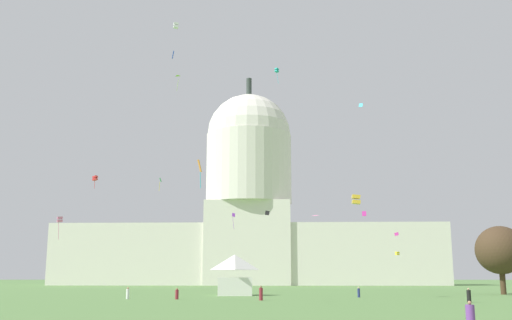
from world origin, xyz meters
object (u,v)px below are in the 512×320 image
at_px(kite_magenta_low_b, 397,234).
at_px(kite_yellow_low, 397,253).
at_px(event_tent, 235,275).
at_px(person_purple_aisle_center, 471,319).
at_px(tree_east_far, 500,250).
at_px(kite_lime_high, 177,78).
at_px(person_black_near_tree_east, 469,296).
at_px(kite_pink_low, 60,220).
at_px(kite_turquoise_high, 277,71).
at_px(kite_gold_low, 356,199).
at_px(kite_pink_low_b, 315,217).
at_px(kite_white_high, 176,25).
at_px(kite_violet_low, 233,217).
at_px(person_white_mid_center, 128,294).
at_px(person_maroon_front_center, 261,294).
at_px(kite_blue_high, 173,55).
at_px(kite_cyan_high, 361,105).
at_px(kite_black_mid, 267,213).
at_px(person_navy_edge_east, 359,292).
at_px(person_maroon_lawn_far_left, 177,294).
at_px(kite_green_mid, 160,182).
at_px(kite_magenta_low, 364,214).
at_px(kite_orange_low, 200,168).
at_px(capitol_building, 249,213).
at_px(kite_red_mid, 95,178).

bearing_deg(kite_magenta_low_b, kite_yellow_low, 165.25).
bearing_deg(event_tent, person_purple_aisle_center, -79.51).
bearing_deg(tree_east_far, kite_lime_high, 141.68).
xyz_separation_m(person_black_near_tree_east, kite_pink_low, (-59.35, 28.53, 11.68)).
height_order(kite_turquoise_high, kite_lime_high, kite_lime_high).
xyz_separation_m(kite_gold_low, kite_lime_high, (-37.82, 67.55, 41.75)).
bearing_deg(kite_magenta_low_b, person_purple_aisle_center, -13.33).
bearing_deg(kite_pink_low, kite_pink_low_b, -69.57).
relative_size(kite_white_high, kite_pink_low_b, 0.60).
xyz_separation_m(kite_lime_high, kite_violet_low, (16.03, -7.65, -38.28)).
bearing_deg(person_white_mid_center, kite_gold_low, -104.48).
distance_m(person_maroon_front_center, kite_pink_low_b, 80.58).
bearing_deg(kite_blue_high, kite_cyan_high, 3.75).
height_order(person_purple_aisle_center, kite_black_mid, kite_black_mid).
height_order(person_navy_edge_east, kite_white_high, kite_white_high).
distance_m(person_black_near_tree_east, kite_cyan_high, 101.15).
bearing_deg(kite_cyan_high, kite_violet_low, 96.29).
relative_size(kite_blue_high, kite_white_high, 1.44).
bearing_deg(person_white_mid_center, person_maroon_lawn_far_left, -119.25).
distance_m(person_navy_edge_east, kite_gold_low, 13.29).
bearing_deg(kite_green_mid, kite_pink_low, -154.64).
relative_size(kite_magenta_low, kite_white_high, 1.10).
height_order(event_tent, kite_pink_low_b, kite_pink_low_b).
xyz_separation_m(person_black_near_tree_east, kite_blue_high, (-41.91, 35.12, 43.78)).
relative_size(kite_orange_low, kite_cyan_high, 2.71).
bearing_deg(person_purple_aisle_center, capitol_building, -162.22).
bearing_deg(person_white_mid_center, kite_orange_low, -163.71).
distance_m(tree_east_far, kite_orange_low, 58.26).
distance_m(event_tent, kite_black_mid, 53.43).
xyz_separation_m(capitol_building, kite_cyan_high, (33.01, -33.82, 26.65)).
relative_size(person_purple_aisle_center, kite_cyan_high, 1.45).
relative_size(kite_white_high, kite_turquoise_high, 0.26).
xyz_separation_m(kite_white_high, kite_magenta_low_b, (47.88, 55.04, -33.02)).
xyz_separation_m(kite_pink_low, kite_black_mid, (34.64, 44.97, 5.70)).
bearing_deg(kite_red_mid, person_purple_aisle_center, -134.78).
distance_m(kite_red_mid, kite_turquoise_high, 50.04).
xyz_separation_m(kite_black_mid, kite_green_mid, (-22.51, -20.65, 4.67)).
distance_m(kite_black_mid, kite_red_mid, 41.78).
bearing_deg(kite_red_mid, kite_pink_low, -154.71).
xyz_separation_m(tree_east_far, kite_turquoise_high, (-36.76, 36.56, 44.86)).
xyz_separation_m(person_purple_aisle_center, kite_black_mid, (-12.98, 111.29, 17.33)).
xyz_separation_m(person_navy_edge_east, kite_pink_low_b, (-1.88, 67.26, 17.20)).
bearing_deg(kite_pink_low_b, capitol_building, 141.91).
distance_m(kite_magenta_low, kite_cyan_high, 40.75).
bearing_deg(person_white_mid_center, person_black_near_tree_east, -121.68).
height_order(person_white_mid_center, kite_turquoise_high, kite_turquoise_high).
xyz_separation_m(kite_yellow_low, kite_magenta_low_b, (-1.03, -5.37, 4.67)).
bearing_deg(kite_cyan_high, tree_east_far, 172.64).
bearing_deg(person_black_near_tree_east, kite_lime_high, 119.71).
relative_size(person_navy_edge_east, kite_blue_high, 0.97).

